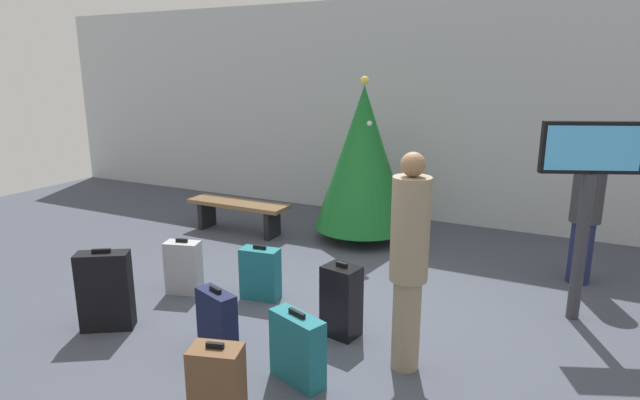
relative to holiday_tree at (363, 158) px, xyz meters
The scene contains 14 objects.
ground_plane 2.87m from the holiday_tree, 75.56° to the right, with size 16.00×16.00×0.00m, color #424754.
back_wall 1.75m from the holiday_tree, 66.91° to the left, with size 16.00×0.20×3.54m, color #B7BCC1.
holiday_tree is the anchor object (origin of this frame).
flight_info_kiosk 3.18m from the holiday_tree, 25.82° to the right, with size 0.91×0.45×1.97m.
waiting_bench 2.07m from the holiday_tree, 163.47° to the right, with size 1.62×0.44×0.48m.
traveller_0 3.43m from the holiday_tree, 61.62° to the right, with size 0.34×0.34×1.83m.
traveller_1 2.92m from the holiday_tree, ahead, with size 0.39×0.39×1.71m.
suitcase_0 2.58m from the holiday_tree, 94.84° to the right, with size 0.44×0.26×0.61m.
suitcase_1 3.90m from the holiday_tree, 107.38° to the right, with size 0.52×0.43×0.81m.
suitcase_2 3.02m from the holiday_tree, 71.48° to the right, with size 0.37×0.31×0.72m.
suitcase_3 4.42m from the holiday_tree, 81.22° to the right, with size 0.41×0.33×0.61m.
suitcase_4 3.00m from the holiday_tree, 111.51° to the right, with size 0.42×0.30×0.63m.
suitcase_5 3.60m from the holiday_tree, 89.33° to the right, with size 0.45×0.30×0.59m.
suitcase_6 3.82m from the holiday_tree, 75.59° to the right, with size 0.52×0.34×0.61m.
Camera 1 is at (2.11, -4.31, 2.43)m, focal length 29.35 mm.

